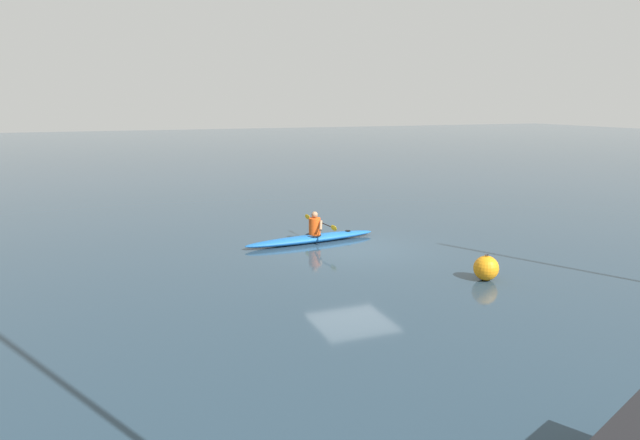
# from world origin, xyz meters

# --- Properties ---
(ground_plane) EXTENTS (160.00, 160.00, 0.00)m
(ground_plane) POSITION_xyz_m (0.00, 0.00, 0.00)
(ground_plane) COLOR #233847
(kayak) EXTENTS (4.67, 1.03, 0.26)m
(kayak) POSITION_xyz_m (0.96, -1.23, 0.13)
(kayak) COLOR #1959A5
(kayak) RESTS_ON ground
(kayaker) EXTENTS (0.52, 2.32, 0.78)m
(kayaker) POSITION_xyz_m (0.82, -1.24, 0.58)
(kayaker) COLOR #E04C14
(kayaker) RESTS_ON kayak
(mooring_buoy_white_far) EXTENTS (0.65, 0.65, 0.70)m
(mooring_buoy_white_far) POSITION_xyz_m (-1.90, 4.15, 0.33)
(mooring_buoy_white_far) COLOR orange
(mooring_buoy_white_far) RESTS_ON ground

